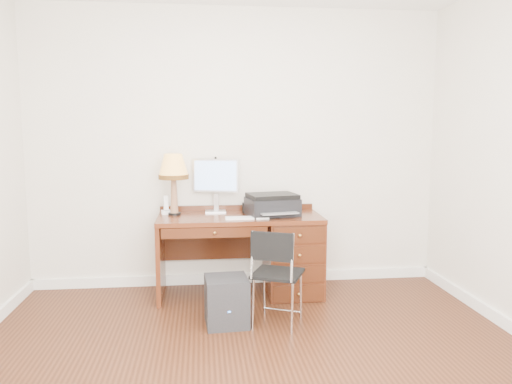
{
  "coord_description": "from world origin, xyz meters",
  "views": [
    {
      "loc": [
        -0.35,
        -3.13,
        1.56
      ],
      "look_at": [
        0.13,
        1.2,
        0.99
      ],
      "focal_mm": 35.0,
      "sensor_mm": 36.0,
      "label": 1
    }
  ],
  "objects": [
    {
      "name": "leg_lamp",
      "position": [
        -0.6,
        1.49,
        1.17
      ],
      "size": [
        0.28,
        0.28,
        0.57
      ],
      "color": "black",
      "rests_on": "desk"
    },
    {
      "name": "desk",
      "position": [
        0.32,
        1.4,
        0.41
      ],
      "size": [
        1.5,
        0.67,
        0.75
      ],
      "color": "#572412",
      "rests_on": "ground"
    },
    {
      "name": "phone",
      "position": [
        -0.68,
        1.55,
        0.8
      ],
      "size": [
        0.1,
        0.1,
        0.17
      ],
      "rotation": [
        0.0,
        0.0,
        0.24
      ],
      "color": "white",
      "rests_on": "desk"
    },
    {
      "name": "printer",
      "position": [
        0.3,
        1.38,
        0.85
      ],
      "size": [
        0.51,
        0.43,
        0.2
      ],
      "rotation": [
        0.0,
        0.0,
        0.19
      ],
      "color": "black",
      "rests_on": "desk"
    },
    {
      "name": "pen_cup",
      "position": [
        0.07,
        1.54,
        0.8
      ],
      "size": [
        0.08,
        0.08,
        0.1
      ],
      "primitive_type": "cylinder",
      "color": "black",
      "rests_on": "desk"
    },
    {
      "name": "chair",
      "position": [
        0.24,
        0.59,
        0.47
      ],
      "size": [
        0.48,
        0.49,
        0.78
      ],
      "rotation": [
        0.0,
        0.0,
        -0.41
      ],
      "color": "black",
      "rests_on": "ground"
    },
    {
      "name": "keyboard",
      "position": [
        0.05,
        1.23,
        0.76
      ],
      "size": [
        0.39,
        0.11,
        0.01
      ],
      "primitive_type": "cube",
      "rotation": [
        0.0,
        0.0,
        0.01
      ],
      "color": "white",
      "rests_on": "desk"
    },
    {
      "name": "ground",
      "position": [
        0.0,
        0.0,
        0.0
      ],
      "size": [
        4.0,
        4.0,
        0.0
      ],
      "primitive_type": "plane",
      "color": "#32170B",
      "rests_on": "ground"
    },
    {
      "name": "room_shell",
      "position": [
        0.0,
        0.63,
        0.05
      ],
      "size": [
        4.0,
        4.0,
        4.0
      ],
      "color": "silver",
      "rests_on": "ground"
    },
    {
      "name": "equipment_box",
      "position": [
        -0.16,
        0.68,
        0.19
      ],
      "size": [
        0.35,
        0.35,
        0.38
      ],
      "primitive_type": "cube",
      "rotation": [
        0.0,
        0.0,
        0.07
      ],
      "color": "black",
      "rests_on": "ground"
    },
    {
      "name": "monitor",
      "position": [
        -0.22,
        1.64,
        1.07
      ],
      "size": [
        0.44,
        0.19,
        0.51
      ],
      "rotation": [
        0.0,
        0.0,
        -0.25
      ],
      "color": "silver",
      "rests_on": "desk"
    },
    {
      "name": "mouse_pad",
      "position": [
        0.28,
        1.29,
        0.76
      ],
      "size": [
        0.2,
        0.2,
        0.04
      ],
      "color": "black",
      "rests_on": "desk"
    }
  ]
}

